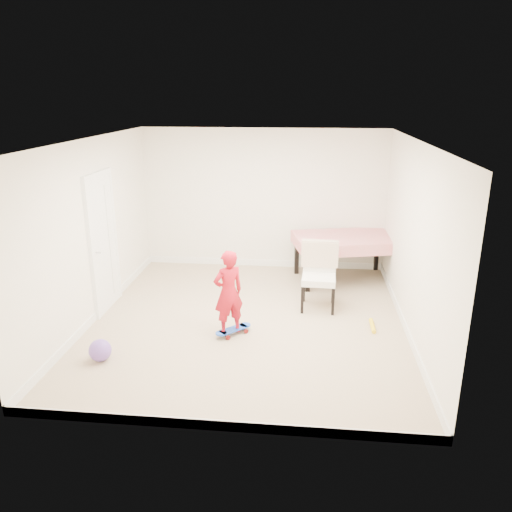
# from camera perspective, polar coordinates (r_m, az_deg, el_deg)

# --- Properties ---
(ground) EXTENTS (5.00, 5.00, 0.00)m
(ground) POSITION_cam_1_polar(r_m,az_deg,el_deg) (7.37, -0.94, -7.49)
(ground) COLOR tan
(ground) RESTS_ON ground
(ceiling) EXTENTS (4.50, 5.00, 0.04)m
(ceiling) POSITION_cam_1_polar(r_m,az_deg,el_deg) (6.67, -1.06, 12.90)
(ceiling) COLOR silver
(ceiling) RESTS_ON wall_back
(wall_back) EXTENTS (4.50, 0.04, 2.60)m
(wall_back) POSITION_cam_1_polar(r_m,az_deg,el_deg) (9.31, 0.84, 6.44)
(wall_back) COLOR white
(wall_back) RESTS_ON ground
(wall_front) EXTENTS (4.50, 0.04, 2.60)m
(wall_front) POSITION_cam_1_polar(r_m,az_deg,el_deg) (4.60, -4.72, -6.19)
(wall_front) COLOR white
(wall_front) RESTS_ON ground
(wall_left) EXTENTS (0.04, 5.00, 2.60)m
(wall_left) POSITION_cam_1_polar(r_m,az_deg,el_deg) (7.50, -18.18, 2.64)
(wall_left) COLOR white
(wall_left) RESTS_ON ground
(wall_right) EXTENTS (0.04, 5.00, 2.60)m
(wall_right) POSITION_cam_1_polar(r_m,az_deg,el_deg) (7.01, 17.43, 1.65)
(wall_right) COLOR white
(wall_right) RESTS_ON ground
(door) EXTENTS (0.11, 0.94, 2.11)m
(door) POSITION_cam_1_polar(r_m,az_deg,el_deg) (7.84, -17.07, 1.30)
(door) COLOR white
(door) RESTS_ON ground
(baseboard_back) EXTENTS (4.50, 0.02, 0.12)m
(baseboard_back) POSITION_cam_1_polar(r_m,az_deg,el_deg) (9.64, 0.82, -0.78)
(baseboard_back) COLOR white
(baseboard_back) RESTS_ON ground
(baseboard_front) EXTENTS (4.50, 0.02, 0.12)m
(baseboard_front) POSITION_cam_1_polar(r_m,az_deg,el_deg) (5.23, -4.37, -18.72)
(baseboard_front) COLOR white
(baseboard_front) RESTS_ON ground
(baseboard_left) EXTENTS (0.02, 5.00, 0.12)m
(baseboard_left) POSITION_cam_1_polar(r_m,az_deg,el_deg) (7.91, -17.36, -6.04)
(baseboard_left) COLOR white
(baseboard_left) RESTS_ON ground
(baseboard_right) EXTENTS (0.02, 5.00, 0.12)m
(baseboard_right) POSITION_cam_1_polar(r_m,az_deg,el_deg) (7.44, 16.60, -7.54)
(baseboard_right) COLOR white
(baseboard_right) RESTS_ON ground
(dining_table) EXTENTS (1.93, 1.46, 0.81)m
(dining_table) POSITION_cam_1_polar(r_m,az_deg,el_deg) (8.95, 10.06, -0.26)
(dining_table) COLOR red
(dining_table) RESTS_ON ground
(dining_chair) EXTENTS (0.59, 0.66, 1.03)m
(dining_chair) POSITION_cam_1_polar(r_m,az_deg,el_deg) (7.68, 7.19, -2.36)
(dining_chair) COLOR white
(dining_chair) RESTS_ON ground
(skateboard) EXTENTS (0.55, 0.54, 0.08)m
(skateboard) POSITION_cam_1_polar(r_m,az_deg,el_deg) (7.00, -2.60, -8.60)
(skateboard) COLOR blue
(skateboard) RESTS_ON ground
(child) EXTENTS (0.52, 0.48, 1.19)m
(child) POSITION_cam_1_polar(r_m,az_deg,el_deg) (6.76, -3.17, -4.46)
(child) COLOR red
(child) RESTS_ON ground
(balloon) EXTENTS (0.28, 0.28, 0.28)m
(balloon) POSITION_cam_1_polar(r_m,az_deg,el_deg) (6.61, -17.39, -10.24)
(balloon) COLOR #704CB6
(balloon) RESTS_ON ground
(foam_toy) EXTENTS (0.06, 0.40, 0.06)m
(foam_toy) POSITION_cam_1_polar(r_m,az_deg,el_deg) (7.37, 13.16, -7.77)
(foam_toy) COLOR yellow
(foam_toy) RESTS_ON ground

